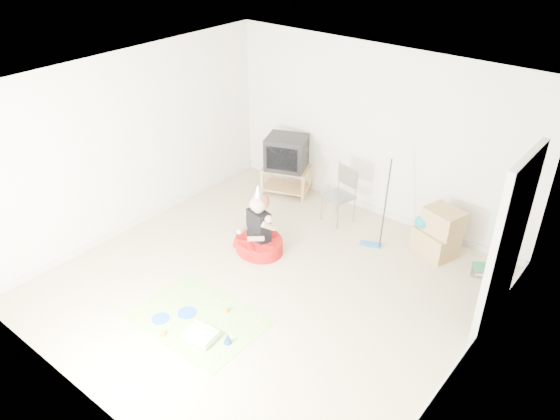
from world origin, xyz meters
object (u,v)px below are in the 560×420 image
Objects in this scene: tv_stand at (286,178)px; folding_chair at (338,196)px; crt_tv at (286,153)px; birthday_cake at (201,335)px; cardboard_boxes at (438,233)px; seated_woman at (259,237)px.

tv_stand is 1.19m from folding_chair.
crt_tv is at bearing -90.00° from tv_stand.
crt_tv is at bearing 112.93° from birthday_cake.
cardboard_boxes is (2.71, -0.06, 0.06)m from tv_stand.
seated_woman is 2.79× the size of birthday_cake.
crt_tv is 0.88× the size of cardboard_boxes.
tv_stand is at bearing 170.06° from folding_chair.
crt_tv reaches higher than tv_stand.
cardboard_boxes is (2.71, -0.06, -0.40)m from crt_tv.
tv_stand is 0.83× the size of seated_woman.
cardboard_boxes is at bearing -1.28° from tv_stand.
tv_stand is at bearing 178.72° from cardboard_boxes.
folding_chair is (1.16, -0.20, -0.31)m from crt_tv.
seated_woman is 1.86m from birthday_cake.
crt_tv is (0.00, -0.00, 0.46)m from tv_stand.
crt_tv is 0.60× the size of seated_woman.
folding_chair reaches higher than cardboard_boxes.
tv_stand is 3.60m from birthday_cake.
seated_woman is (-1.95, -1.50, -0.11)m from cardboard_boxes.
seated_woman reaches higher than folding_chair.
folding_chair is at bearing -31.80° from crt_tv.
birthday_cake is at bearing -88.93° from crt_tv.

